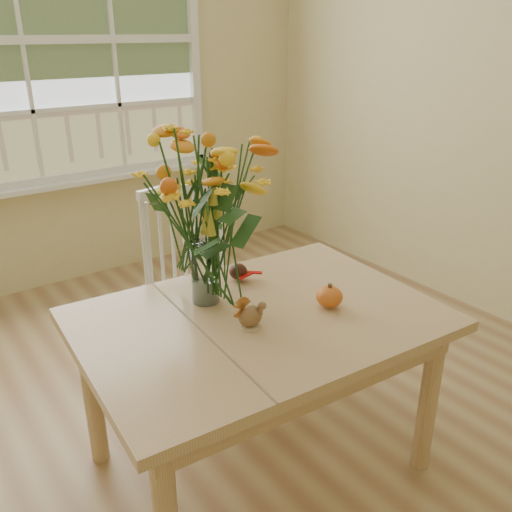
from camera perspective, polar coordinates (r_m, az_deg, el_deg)
floor at (r=2.23m, az=-1.11°, el=-23.41°), size 4.00×4.50×0.01m
wall_back at (r=3.64m, az=-23.11°, el=17.03°), size 4.00×0.02×2.70m
window at (r=3.59m, az=-23.41°, el=19.86°), size 2.42×0.12×1.74m
dining_table at (r=1.98m, az=0.34°, el=-8.51°), size 1.31×0.98×0.67m
windsor_chair at (r=2.60m, az=-6.64°, el=-2.11°), size 0.48×0.47×0.92m
flower_vase at (r=1.91m, az=-5.66°, el=4.55°), size 0.48×0.48×0.57m
pumpkin at (r=1.99m, az=7.73°, el=-4.36°), size 0.10×0.10×0.08m
turkey_figurine at (r=1.83m, az=-0.60°, el=-6.36°), size 0.09×0.07×0.11m
dark_gourd at (r=2.18m, az=-1.88°, el=-1.73°), size 0.13×0.10×0.07m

